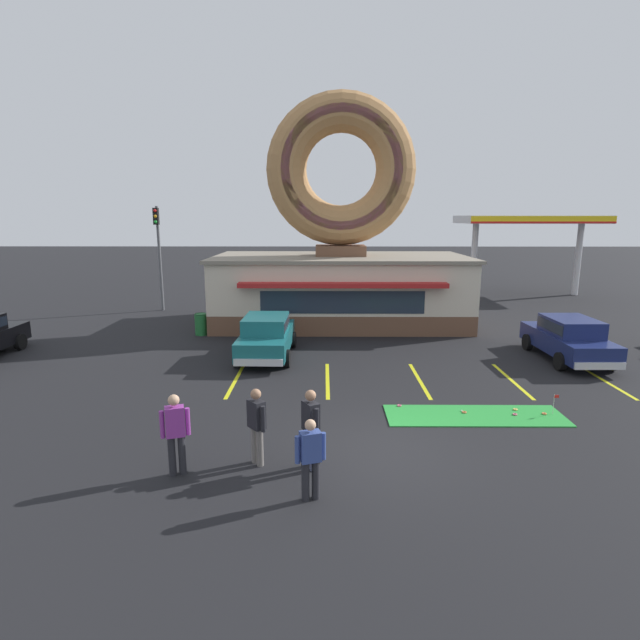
% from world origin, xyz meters
% --- Properties ---
extents(ground_plane, '(160.00, 160.00, 0.00)m').
position_xyz_m(ground_plane, '(0.00, 0.00, 0.00)').
color(ground_plane, black).
extents(donut_shop_building, '(12.30, 6.75, 10.96)m').
position_xyz_m(donut_shop_building, '(-0.46, 13.94, 3.74)').
color(donut_shop_building, brown).
rests_on(donut_shop_building, ground).
extents(putting_mat, '(4.73, 1.46, 0.03)m').
position_xyz_m(putting_mat, '(2.76, 2.01, 0.01)').
color(putting_mat, green).
rests_on(putting_mat, ground).
extents(mini_donut_near_left, '(0.13, 0.13, 0.04)m').
position_xyz_m(mini_donut_near_left, '(3.84, 2.03, 0.05)').
color(mini_donut_near_left, '#D8667F').
rests_on(mini_donut_near_left, putting_mat).
extents(mini_donut_near_right, '(0.13, 0.13, 0.04)m').
position_xyz_m(mini_donut_near_right, '(4.65, 2.08, 0.05)').
color(mini_donut_near_right, '#D17F47').
rests_on(mini_donut_near_right, putting_mat).
extents(mini_donut_mid_left, '(0.13, 0.13, 0.04)m').
position_xyz_m(mini_donut_mid_left, '(3.99, 2.37, 0.05)').
color(mini_donut_mid_left, '#E5C666').
rests_on(mini_donut_mid_left, putting_mat).
extents(mini_donut_mid_centre, '(0.13, 0.13, 0.04)m').
position_xyz_m(mini_donut_mid_centre, '(0.84, 2.64, 0.05)').
color(mini_donut_mid_centre, '#D8667F').
rests_on(mini_donut_mid_centre, putting_mat).
extents(mini_donut_mid_right, '(0.13, 0.13, 0.04)m').
position_xyz_m(mini_donut_mid_right, '(2.53, 2.17, 0.05)').
color(mini_donut_mid_right, '#D17F47').
rests_on(mini_donut_mid_right, putting_mat).
extents(golf_ball, '(0.04, 0.04, 0.04)m').
position_xyz_m(golf_ball, '(2.49, 2.27, 0.05)').
color(golf_ball, white).
rests_on(golf_ball, putting_mat).
extents(putting_flag_pin, '(0.13, 0.01, 0.55)m').
position_xyz_m(putting_flag_pin, '(4.91, 2.10, 0.44)').
color(putting_flag_pin, silver).
rests_on(putting_flag_pin, putting_mat).
extents(car_navy, '(2.02, 4.58, 1.60)m').
position_xyz_m(car_navy, '(7.77, 7.42, 0.87)').
color(car_navy, navy).
rests_on(car_navy, ground).
extents(car_teal, '(2.05, 4.59, 1.60)m').
position_xyz_m(car_teal, '(-3.43, 7.73, 0.87)').
color(car_teal, '#196066').
rests_on(car_teal, ground).
extents(pedestrian_blue_sweater_man, '(0.57, 0.35, 1.74)m').
position_xyz_m(pedestrian_blue_sweater_man, '(-4.29, -1.11, 0.97)').
color(pedestrian_blue_sweater_man, '#232328').
rests_on(pedestrian_blue_sweater_man, ground).
extents(pedestrian_hooded_kid, '(0.57, 0.35, 1.60)m').
position_xyz_m(pedestrian_hooded_kid, '(-1.52, -2.02, 0.88)').
color(pedestrian_hooded_kid, '#232328').
rests_on(pedestrian_hooded_kid, ground).
extents(pedestrian_leather_jacket_man, '(0.43, 0.47, 1.70)m').
position_xyz_m(pedestrian_leather_jacket_man, '(-2.70, -0.65, 0.94)').
color(pedestrian_leather_jacket_man, slate).
rests_on(pedestrian_leather_jacket_man, ground).
extents(pedestrian_clipboard_woman, '(0.40, 0.52, 1.74)m').
position_xyz_m(pedestrian_clipboard_woman, '(-1.55, -0.84, 0.97)').
color(pedestrian_clipboard_woman, '#474C66').
rests_on(pedestrian_clipboard_woman, ground).
extents(trash_bin, '(0.57, 0.57, 0.97)m').
position_xyz_m(trash_bin, '(-6.79, 11.34, 0.50)').
color(trash_bin, '#1E662D').
rests_on(trash_bin, ground).
extents(traffic_light_pole, '(0.28, 0.47, 5.80)m').
position_xyz_m(traffic_light_pole, '(-10.43, 17.26, 3.71)').
color(traffic_light_pole, '#595B60').
rests_on(traffic_light_pole, ground).
extents(gas_station_canopy, '(9.00, 4.46, 5.30)m').
position_xyz_m(gas_station_canopy, '(12.36, 23.25, 4.86)').
color(gas_station_canopy, silver).
rests_on(gas_station_canopy, ground).
extents(parking_stripe_far_left, '(0.12, 3.60, 0.01)m').
position_xyz_m(parking_stripe_far_left, '(-4.15, 5.00, 0.00)').
color(parking_stripe_far_left, yellow).
rests_on(parking_stripe_far_left, ground).
extents(parking_stripe_left, '(0.12, 3.60, 0.01)m').
position_xyz_m(parking_stripe_left, '(-1.15, 5.00, 0.00)').
color(parking_stripe_left, yellow).
rests_on(parking_stripe_left, ground).
extents(parking_stripe_mid_left, '(0.12, 3.60, 0.01)m').
position_xyz_m(parking_stripe_mid_left, '(1.85, 5.00, 0.00)').
color(parking_stripe_mid_left, yellow).
rests_on(parking_stripe_mid_left, ground).
extents(parking_stripe_centre, '(0.12, 3.60, 0.01)m').
position_xyz_m(parking_stripe_centre, '(4.85, 5.00, 0.00)').
color(parking_stripe_centre, yellow).
rests_on(parking_stripe_centre, ground).
extents(parking_stripe_mid_right, '(0.12, 3.60, 0.01)m').
position_xyz_m(parking_stripe_mid_right, '(7.85, 5.00, 0.00)').
color(parking_stripe_mid_right, yellow).
rests_on(parking_stripe_mid_right, ground).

